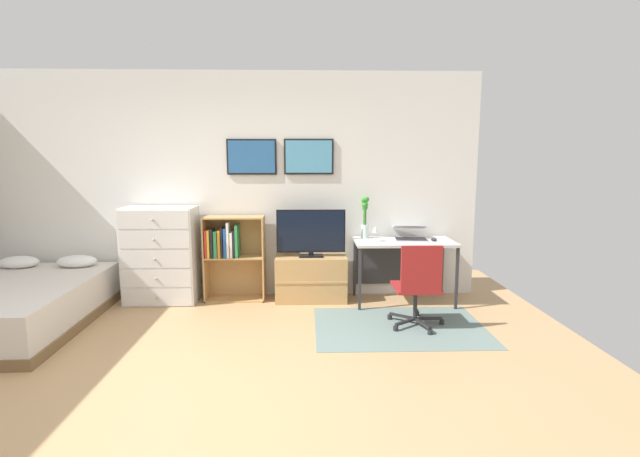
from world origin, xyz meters
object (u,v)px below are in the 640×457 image
(bamboo_vase, at_px, (365,217))
(wine_glass, at_px, (375,230))
(dresser, at_px, (161,255))
(bookshelf, at_px, (230,251))
(laptop, at_px, (410,233))
(bed, at_px, (11,305))
(desk, at_px, (402,250))
(computer_mouse, at_px, (434,239))
(office_chair, at_px, (418,284))
(tv_stand, at_px, (311,278))
(television, at_px, (311,233))

(bamboo_vase, bearing_deg, wine_glass, -69.96)
(dresser, distance_m, bookshelf, 0.80)
(laptop, bearing_deg, bookshelf, -175.59)
(bed, xyz_separation_m, laptop, (4.19, 0.81, 0.58))
(bamboo_vase, xyz_separation_m, wine_glass, (0.09, -0.24, -0.12))
(desk, relative_size, bamboo_vase, 2.30)
(bookshelf, xyz_separation_m, computer_mouse, (2.38, -0.19, 0.17))
(laptop, bearing_deg, wine_glass, -153.38)
(bed, xyz_separation_m, bookshelf, (2.05, 0.86, 0.36))
(bed, distance_m, office_chair, 4.07)
(tv_stand, height_order, bamboo_vase, bamboo_vase)
(desk, xyz_separation_m, computer_mouse, (0.34, -0.11, 0.15))
(laptop, bearing_deg, dresser, -173.97)
(bed, relative_size, wine_glass, 11.51)
(desk, height_order, office_chair, office_chair)
(dresser, relative_size, bookshelf, 1.12)
(bookshelf, xyz_separation_m, laptop, (2.14, -0.05, 0.22))
(desk, bearing_deg, bamboo_vase, 166.67)
(computer_mouse, bearing_deg, television, 175.18)
(bed, distance_m, dresser, 1.52)
(dresser, height_order, computer_mouse, dresser)
(television, distance_m, laptop, 1.18)
(office_chair, bearing_deg, television, 138.36)
(computer_mouse, bearing_deg, bed, -171.41)
(tv_stand, distance_m, computer_mouse, 1.51)
(tv_stand, height_order, wine_glass, wine_glass)
(dresser, distance_m, laptop, 2.94)
(dresser, height_order, television, dresser)
(wine_glass, bearing_deg, tv_stand, 167.02)
(television, relative_size, desk, 0.70)
(bookshelf, distance_m, computer_mouse, 2.40)
(tv_stand, height_order, laptop, laptop)
(bed, bearing_deg, desk, 8.82)
(bed, xyz_separation_m, wine_glass, (3.74, 0.64, 0.65))
(tv_stand, xyz_separation_m, desk, (1.08, -0.03, 0.34))
(laptop, bearing_deg, bed, -163.32)
(computer_mouse, bearing_deg, tv_stand, 174.29)
(laptop, height_order, computer_mouse, laptop)
(office_chair, bearing_deg, bamboo_vase, 111.51)
(office_chair, xyz_separation_m, bamboo_vase, (-0.41, 1.03, 0.54))
(dresser, xyz_separation_m, tv_stand, (1.76, 0.02, -0.30))
(tv_stand, bearing_deg, bed, -164.92)
(bamboo_vase, bearing_deg, computer_mouse, -15.52)
(desk, xyz_separation_m, bamboo_vase, (-0.44, 0.10, 0.39))
(dresser, height_order, bookshelf, dresser)
(tv_stand, xyz_separation_m, office_chair, (1.05, -0.96, 0.19))
(tv_stand, relative_size, office_chair, 0.98)
(bookshelf, distance_m, bamboo_vase, 1.66)
(bed, distance_m, television, 3.16)
(television, distance_m, bamboo_vase, 0.68)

